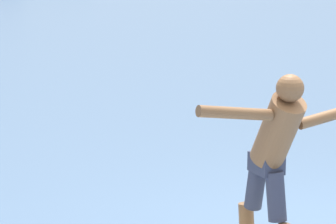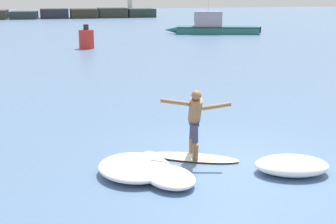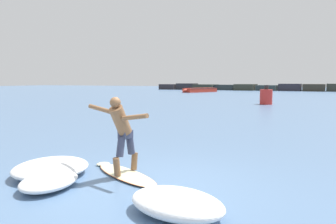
% 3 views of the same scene
% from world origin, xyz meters
% --- Properties ---
extents(surfer, '(1.54, 0.81, 1.59)m').
position_xyz_m(surfer, '(-0.68, 0.26, 1.01)').
color(surfer, brown).
rests_on(surfer, surfboard).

